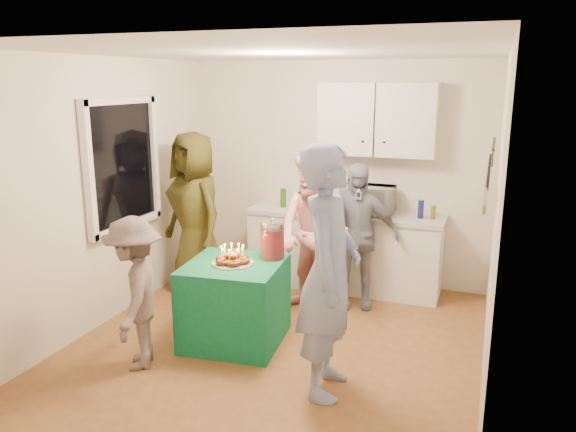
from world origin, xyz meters
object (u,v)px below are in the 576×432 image
(woman_back_left, at_px, (195,213))
(woman_back_right, at_px, (355,236))
(party_table, at_px, (235,302))
(man_birthday, at_px, (329,272))
(counter, at_px, (344,252))
(microwave, at_px, (368,200))
(woman_back_center, at_px, (314,236))
(child_near_left, at_px, (135,293))
(punch_jar, at_px, (272,241))

(woman_back_left, xyz_separation_m, woman_back_right, (1.80, 0.18, -0.14))
(party_table, relative_size, woman_back_right, 0.55)
(man_birthday, height_order, woman_back_left, man_birthday)
(counter, xyz_separation_m, microwave, (0.26, 0.00, 0.64))
(party_table, xyz_separation_m, woman_back_center, (0.50, 0.84, 0.47))
(man_birthday, height_order, child_near_left, man_birthday)
(counter, bearing_deg, woman_back_center, -95.63)
(counter, distance_m, microwave, 0.69)
(punch_jar, relative_size, man_birthday, 0.18)
(party_table, bearing_deg, woman_back_right, 55.66)
(woman_back_center, bearing_deg, party_table, -101.47)
(woman_back_center, bearing_deg, man_birthday, -48.74)
(punch_jar, bearing_deg, woman_back_center, 68.17)
(child_near_left, bearing_deg, woman_back_right, 119.00)
(punch_jar, relative_size, woman_back_right, 0.22)
(woman_back_left, bearing_deg, child_near_left, -48.46)
(punch_jar, bearing_deg, child_near_left, -131.16)
(man_birthday, bearing_deg, party_table, 57.73)
(microwave, distance_m, woman_back_center, 0.97)
(counter, distance_m, woman_back_right, 0.66)
(party_table, xyz_separation_m, woman_back_right, (0.83, 1.21, 0.40))
(woman_back_left, height_order, woman_back_right, woman_back_left)
(microwave, xyz_separation_m, woman_back_right, (-0.01, -0.50, -0.29))
(microwave, relative_size, man_birthday, 0.29)
(party_table, relative_size, woman_back_center, 0.50)
(microwave, bearing_deg, counter, -177.91)
(punch_jar, distance_m, man_birthday, 1.10)
(party_table, height_order, woman_back_left, woman_back_left)
(counter, distance_m, punch_jar, 1.57)
(party_table, bearing_deg, child_near_left, -129.29)
(punch_jar, xyz_separation_m, man_birthday, (0.77, -0.78, 0.04))
(counter, distance_m, woman_back_left, 1.77)
(microwave, bearing_deg, child_near_left, -118.26)
(microwave, relative_size, woman_back_center, 0.34)
(punch_jar, distance_m, woman_back_left, 1.46)
(counter, bearing_deg, punch_jar, -102.25)
(microwave, bearing_deg, man_birthday, -82.85)
(party_table, relative_size, woman_back_left, 0.46)
(punch_jar, relative_size, child_near_left, 0.26)
(party_table, height_order, punch_jar, punch_jar)
(punch_jar, height_order, woman_back_center, woman_back_center)
(counter, bearing_deg, party_table, -108.83)
(microwave, height_order, child_near_left, child_near_left)
(microwave, xyz_separation_m, woman_back_left, (-1.82, -0.69, -0.15))
(punch_jar, xyz_separation_m, woman_back_left, (-1.25, 0.77, -0.01))
(counter, height_order, woman_back_right, woman_back_right)
(party_table, bearing_deg, woman_back_left, 133.40)
(punch_jar, distance_m, woman_back_center, 0.62)
(microwave, relative_size, party_table, 0.67)
(party_table, xyz_separation_m, punch_jar, (0.27, 0.26, 0.55))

